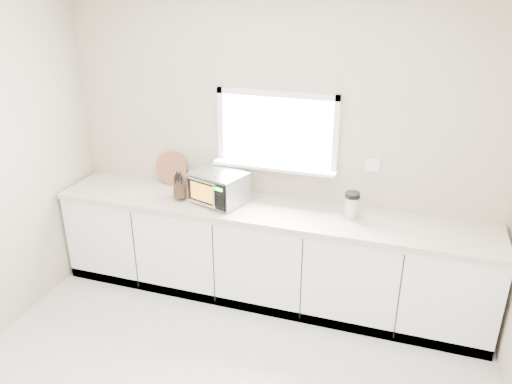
% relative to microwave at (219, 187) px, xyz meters
% --- Properties ---
extents(back_wall, '(4.00, 0.17, 2.70)m').
position_rel_microwave_xyz_m(back_wall, '(0.44, 0.32, 0.29)').
color(back_wall, '#C2B89A').
rests_on(back_wall, ground).
extents(cabinets, '(3.92, 0.60, 0.88)m').
position_rel_microwave_xyz_m(cabinets, '(0.44, 0.02, -0.63)').
color(cabinets, white).
rests_on(cabinets, ground).
extents(countertop, '(3.92, 0.64, 0.04)m').
position_rel_microwave_xyz_m(countertop, '(0.44, 0.01, -0.17)').
color(countertop, beige).
rests_on(countertop, cabinets).
extents(microwave, '(0.53, 0.47, 0.29)m').
position_rel_microwave_xyz_m(microwave, '(0.00, 0.00, 0.00)').
color(microwave, black).
rests_on(microwave, countertop).
extents(knife_block, '(0.13, 0.21, 0.28)m').
position_rel_microwave_xyz_m(knife_block, '(-0.37, -0.02, -0.03)').
color(knife_block, '#3F2916').
rests_on(knife_block, countertop).
extents(cutting_board, '(0.33, 0.08, 0.33)m').
position_rel_microwave_xyz_m(cutting_board, '(-0.60, 0.26, 0.02)').
color(cutting_board, '#A0603D').
rests_on(cutting_board, countertop).
extents(coffee_grinder, '(0.14, 0.14, 0.23)m').
position_rel_microwave_xyz_m(coffee_grinder, '(1.17, 0.07, -0.04)').
color(coffee_grinder, '#B5B8BD').
rests_on(coffee_grinder, countertop).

